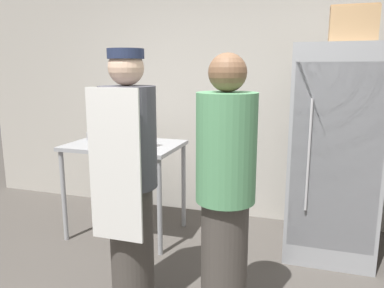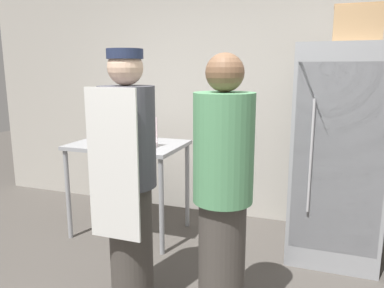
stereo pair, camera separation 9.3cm
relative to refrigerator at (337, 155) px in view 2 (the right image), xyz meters
name	(u,v)px [view 2 (the right image)]	position (x,y,z in m)	size (l,w,h in m)	color
back_wall	(245,89)	(-0.93, 0.69, 0.49)	(6.40, 0.12, 2.79)	#B7B2A8
refrigerator	(337,155)	(0.00, 0.00, 0.00)	(0.72, 0.68, 1.80)	#9EA0A5
prep_counter	(129,154)	(-1.88, -0.16, -0.10)	(1.05, 0.72, 0.91)	#9EA0A5
donut_box	(138,143)	(-1.68, -0.34, 0.05)	(0.29, 0.23, 0.28)	silver
blender_pitcher	(98,127)	(-2.27, -0.06, 0.13)	(0.15, 0.15, 0.28)	#99999E
cardboard_storage_box	(357,24)	(0.07, -0.05, 1.04)	(0.35, 0.29, 0.28)	tan
person_baker	(129,177)	(-1.32, -1.15, 0.00)	(0.37, 0.38, 1.73)	#47423D
person_customer	(223,194)	(-0.67, -1.18, -0.03)	(0.36, 0.36, 1.70)	#47423D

